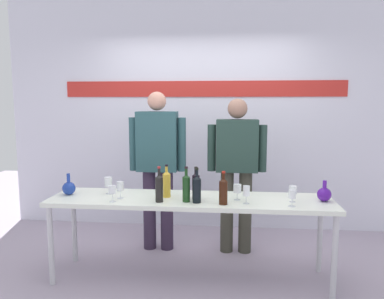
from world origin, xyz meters
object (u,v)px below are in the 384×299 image
wine_glass_left_0 (112,190)px  wine_bottle_0 (196,185)px  presenter_right (237,165)px  display_table (190,204)px  wine_glass_left_2 (120,187)px  decanter_blue_left (69,188)px  decanter_blue_right (324,194)px  wine_glass_right_2 (246,191)px  wine_bottle_1 (167,183)px  wine_bottle_4 (223,190)px  wine_glass_right_3 (293,190)px  wine_bottle_3 (186,187)px  wine_glass_left_1 (108,182)px  wine_glass_right_1 (237,189)px  presenter_left (158,160)px  wine_bottle_2 (197,188)px  wine_glass_right_0 (292,195)px  wine_bottle_5 (159,187)px

wine_glass_left_0 → wine_bottle_0: bearing=12.7°
wine_glass_left_0 → presenter_right: bearing=38.1°
display_table → wine_glass_left_2: bearing=-173.3°
decanter_blue_left → decanter_blue_right: decanter_blue_left is taller
wine_glass_right_2 → presenter_right: bearing=94.9°
wine_bottle_0 → wine_glass_left_0: (-0.72, -0.16, -0.03)m
decanter_blue_right → wine_bottle_1: 1.42m
wine_bottle_4 → wine_glass_right_3: size_ratio=1.99×
wine_glass_left_0 → wine_bottle_3: bearing=5.9°
wine_glass_left_1 → wine_glass_right_1: (1.22, -0.10, -0.01)m
decanter_blue_right → presenter_left: bearing=157.8°
wine_glass_left_1 → wine_bottle_2: bearing=-14.6°
wine_bottle_1 → wine_glass_right_2: size_ratio=1.92×
wine_bottle_3 → wine_glass_left_1: size_ratio=1.92×
wine_bottle_1 → wine_glass_right_0: bearing=-10.5°
wine_glass_left_0 → wine_glass_right_3: size_ratio=1.00×
wine_glass_right_1 → wine_glass_right_3: size_ratio=0.99×
wine_bottle_5 → wine_glass_right_2: size_ratio=2.00×
presenter_left → wine_bottle_5: (0.17, -0.82, -0.11)m
wine_bottle_0 → wine_glass_left_0: bearing=-167.3°
decanter_blue_left → wine_bottle_5: (0.90, -0.16, 0.06)m
wine_bottle_5 → wine_glass_left_2: 0.39m
wine_glass_right_0 → wine_glass_left_0: bearing=-179.8°
wine_glass_right_3 → display_table: bearing=177.1°
wine_bottle_2 → wine_bottle_4: size_ratio=1.06×
wine_glass_left_1 → presenter_left: bearing=58.2°
wine_bottle_0 → wine_bottle_2: size_ratio=0.97×
presenter_left → wine_glass_right_2: bearing=-40.9°
presenter_left → presenter_right: 0.87m
decanter_blue_left → wine_bottle_4: bearing=-7.2°
wine_bottle_5 → wine_glass_left_2: (-0.38, 0.08, -0.02)m
wine_bottle_0 → wine_bottle_2: 0.12m
display_table → wine_glass_left_0: 0.72m
wine_bottle_0 → wine_bottle_4: bearing=-30.6°
presenter_right → wine_glass_left_2: size_ratio=10.76×
wine_glass_right_0 → display_table: bearing=167.8°
wine_bottle_2 → wine_glass_right_3: 0.84m
wine_bottle_5 → wine_glass_right_0: (1.14, -0.03, -0.03)m
wine_bottle_0 → wine_bottle_1: bearing=170.4°
wine_bottle_1 → wine_bottle_5: size_ratio=0.96×
wine_glass_right_1 → wine_bottle_1: bearing=176.4°
presenter_left → wine_glass_right_0: size_ratio=12.17×
wine_glass_left_1 → wine_glass_right_3: (1.71, -0.12, -0.01)m
wine_glass_left_1 → wine_glass_right_2: size_ratio=1.04×
wine_glass_left_1 → wine_glass_right_1: 1.23m
display_table → wine_glass_right_3: (0.91, -0.05, 0.17)m
presenter_right → wine_glass_right_3: (0.48, -0.71, -0.10)m
wine_glass_right_0 → presenter_left: bearing=146.8°
wine_glass_left_2 → decanter_blue_right: bearing=2.5°
wine_glass_left_2 → wine_glass_right_0: 1.52m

